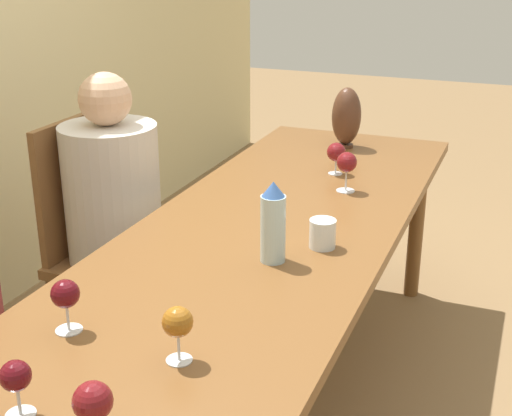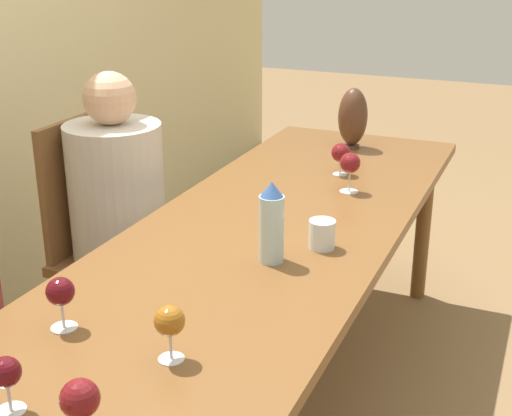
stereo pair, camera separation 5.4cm
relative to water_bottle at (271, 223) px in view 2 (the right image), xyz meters
name	(u,v)px [view 2 (the right image)]	position (x,y,z in m)	size (l,w,h in m)	color
dining_table	(262,252)	(0.20, 0.11, -0.19)	(2.64, 0.83, 0.76)	brown
water_bottle	(271,223)	(0.00, 0.00, 0.00)	(0.07, 0.07, 0.25)	#ADCCD6
water_tumbler	(322,234)	(0.15, -0.11, -0.07)	(0.08, 0.08, 0.09)	silver
vase	(353,117)	(1.26, 0.12, 0.02)	(0.13, 0.13, 0.27)	#4C2D1E
wine_glass_0	(6,374)	(-0.87, 0.21, -0.03)	(0.06, 0.06, 0.12)	silver
wine_glass_1	(341,153)	(0.87, 0.05, -0.03)	(0.08, 0.08, 0.13)	silver
wine_glass_2	(350,164)	(0.68, -0.04, -0.01)	(0.08, 0.08, 0.15)	silver
wine_glass_3	(60,293)	(-0.56, 0.32, -0.02)	(0.07, 0.07, 0.14)	silver
wine_glass_4	(80,400)	(-0.88, 0.02, -0.03)	(0.08, 0.08, 0.13)	silver
wine_glass_5	(170,322)	(-0.58, 0.01, -0.02)	(0.07, 0.07, 0.14)	silver
chair_far	(104,238)	(0.42, 0.90, -0.36)	(0.44, 0.44, 0.99)	brown
person_far	(121,214)	(0.42, 0.81, -0.25)	(0.37, 0.37, 1.19)	#2D2D38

